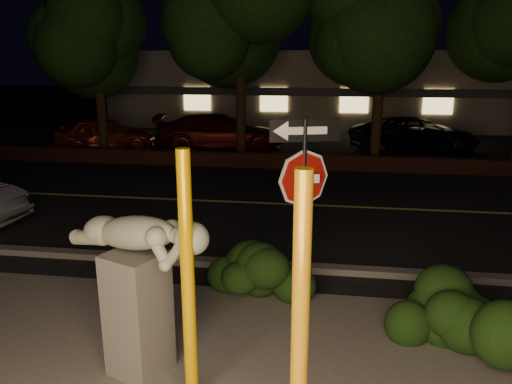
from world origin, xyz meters
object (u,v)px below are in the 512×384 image
yellow_pole_left (188,285)px  yellow_pole_right (300,343)px  signpost (304,179)px  parked_car_red (105,133)px  parked_car_darkred (219,132)px  sculpture (138,276)px  parked_car_dark (415,135)px

yellow_pole_left → yellow_pole_right: (1.23, -0.98, 0.03)m
signpost → parked_car_red: 15.19m
yellow_pole_left → parked_car_darkred: 15.43m
yellow_pole_right → signpost: bearing=92.7°
sculpture → parked_car_darkred: (-2.27, 14.66, -0.55)m
sculpture → parked_car_red: sculpture is taller
yellow_pole_left → signpost: (1.08, 2.23, 0.64)m
parked_car_darkred → parked_car_dark: (7.85, 0.78, -0.04)m
parked_car_red → parked_car_dark: bearing=-102.3°
parked_car_darkred → yellow_pole_right: bearing=-177.7°
signpost → parked_car_dark: signpost is taller
signpost → parked_car_darkred: 13.59m
parked_car_red → parked_car_darkred: 4.68m
parked_car_red → parked_car_dark: size_ratio=0.78×
signpost → sculpture: bearing=-152.0°
yellow_pole_left → parked_car_red: yellow_pole_left is taller
yellow_pole_left → sculpture: size_ratio=1.38×
yellow_pole_left → yellow_pole_right: 1.58m
signpost → yellow_pole_left: bearing=-132.0°
signpost → sculpture: 2.66m
parked_car_red → parked_car_darkred: bearing=-101.7°
signpost → parked_car_dark: bearing=58.5°
parked_car_red → parked_car_dark: (12.49, 1.33, 0.03)m
parked_car_darkred → parked_car_dark: bearing=-96.8°
yellow_pole_right → parked_car_red: 17.94m
signpost → sculpture: (-1.82, -1.77, -0.80)m
parked_car_darkred → parked_car_dark: parked_car_darkred is taller
sculpture → parked_car_dark: size_ratio=0.41×
parked_car_red → yellow_pole_left: bearing=-170.7°
sculpture → parked_car_red: 15.73m
yellow_pole_right → parked_car_darkred: yellow_pole_right is taller
signpost → parked_car_red: size_ratio=0.74×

